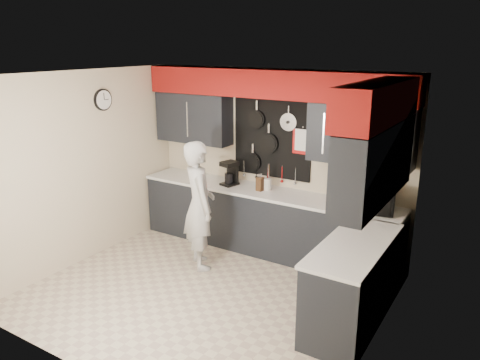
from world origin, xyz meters
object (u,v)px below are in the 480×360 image
Objects in this scene: knife_block at (260,184)px; microwave at (370,198)px; coffee_maker at (231,172)px; utensil_crock at (267,184)px; person at (199,205)px.

microwave is at bearing 8.70° from knife_block.
knife_block is (-1.56, -0.01, -0.07)m from microwave.
coffee_maker is (-0.52, 0.04, 0.08)m from knife_block.
utensil_crock is 0.59m from coffee_maker.
coffee_maker is 0.20× the size of person.
knife_block reaches higher than utensil_crock.
microwave reaches higher than utensil_crock.
person reaches higher than utensil_crock.
knife_block is 1.18× the size of utensil_crock.
coffee_maker is at bearing -175.59° from knife_block.
coffee_maker reaches higher than utensil_crock.
knife_block is at bearing -78.26° from person.
coffee_maker is at bearing 167.60° from microwave.
utensil_crock is at bearing 19.73° from coffee_maker.
knife_block is at bearing 10.18° from coffee_maker.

